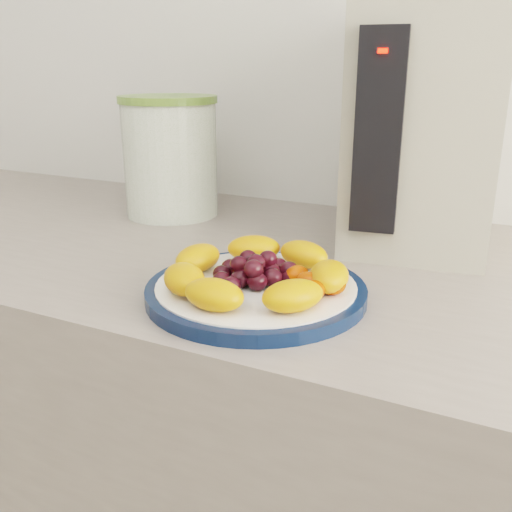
% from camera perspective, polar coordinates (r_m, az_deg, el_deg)
% --- Properties ---
extents(plate_rim, '(0.25, 0.25, 0.01)m').
position_cam_1_polar(plate_rim, '(0.65, 0.00, -3.56)').
color(plate_rim, '#0C1C3C').
rests_on(plate_rim, counter).
extents(plate_face, '(0.23, 0.23, 0.02)m').
position_cam_1_polar(plate_face, '(0.65, 0.00, -3.48)').
color(plate_face, white).
rests_on(plate_face, counter).
extents(canister, '(0.16, 0.16, 0.19)m').
position_cam_1_polar(canister, '(1.00, -8.54, 9.45)').
color(canister, '#3B631D').
rests_on(canister, counter).
extents(canister_lid, '(0.17, 0.17, 0.01)m').
position_cam_1_polar(canister_lid, '(0.99, -8.83, 15.23)').
color(canister_lid, olive).
rests_on(canister_lid, canister).
extents(appliance_body, '(0.23, 0.29, 0.33)m').
position_cam_1_polar(appliance_body, '(0.86, 16.41, 12.25)').
color(appliance_body, '#A8A390').
rests_on(appliance_body, counter).
extents(appliance_panel, '(0.06, 0.03, 0.25)m').
position_cam_1_polar(appliance_panel, '(0.73, 12.13, 11.89)').
color(appliance_panel, black).
rests_on(appliance_panel, appliance_body).
extents(appliance_led, '(0.01, 0.01, 0.01)m').
position_cam_1_polar(appliance_led, '(0.71, 12.57, 19.40)').
color(appliance_led, '#FF0C05').
rests_on(appliance_led, appliance_panel).
extents(fruit_plate, '(0.21, 0.21, 0.03)m').
position_cam_1_polar(fruit_plate, '(0.64, 0.24, -1.58)').
color(fruit_plate, orange).
rests_on(fruit_plate, plate_face).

